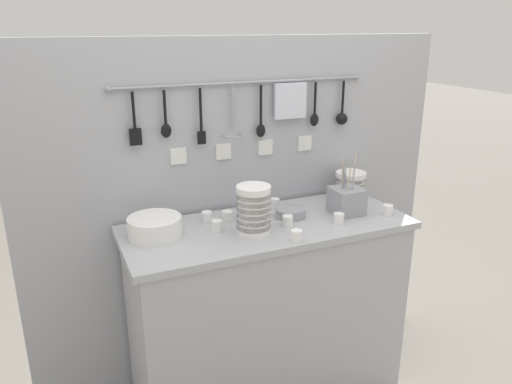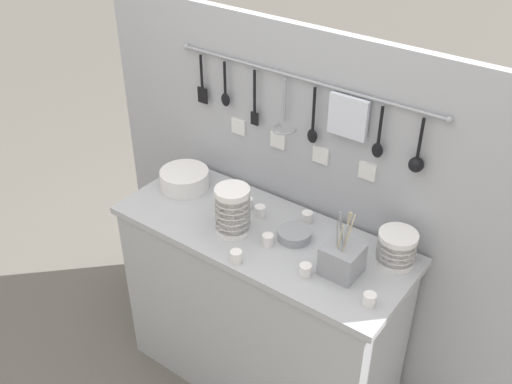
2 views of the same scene
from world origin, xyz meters
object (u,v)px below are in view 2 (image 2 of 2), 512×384
Objects in this scene: cup_centre at (268,240)px; cup_beside_plates at (236,256)px; cup_mid_row at (307,217)px; bowl_stack_tall_left at (233,210)px; cup_back_right at (221,206)px; bowl_stack_nested_right at (397,248)px; cutlery_caddy at (342,259)px; steel_mixing_bowl at (294,234)px; cup_by_caddy at (260,211)px; plate_stack at (185,179)px; cup_edge_near at (369,299)px; cup_back_left at (248,203)px; cup_front_left at (236,194)px; cup_front_right at (305,270)px.

cup_centre and cup_beside_plates have the same top height.
cup_centre is at bearing -100.98° from cup_mid_row.
bowl_stack_tall_left is 4.42× the size of cup_back_right.
bowl_stack_nested_right is 0.22m from cutlery_caddy.
steel_mixing_bowl is 0.21m from cup_by_caddy.
bowl_stack_nested_right is 0.67× the size of plate_stack.
cup_beside_plates is (-0.48, -0.35, -0.04)m from bowl_stack_nested_right.
cup_beside_plates and cup_back_right have the same top height.
cup_edge_near is at bearing -10.13° from plate_stack.
bowl_stack_nested_right reaches higher than cup_back_right.
cup_edge_near is (0.03, -0.26, -0.04)m from bowl_stack_nested_right.
cutlery_caddy is at bearing -13.42° from cup_back_left.
bowl_stack_tall_left reaches higher than cup_by_caddy.
bowl_stack_tall_left is at bearing 175.46° from cup_edge_near.
cutlery_caddy reaches higher than cup_front_left.
bowl_stack_nested_right is at bearing 36.08° from cup_beside_plates.
steel_mixing_bowl is 0.28m from cup_back_left.
bowl_stack_nested_right is 3.18× the size of cup_front_right.
cup_by_caddy is at bearing 166.35° from cutlery_caddy.
plate_stack is at bearing 160.92° from bowl_stack_tall_left.
plate_stack is 0.25m from cup_front_left.
bowl_stack_nested_right is 0.74m from cup_front_left.
bowl_stack_nested_right is 0.98m from plate_stack.
plate_stack is at bearing -177.24° from cup_by_caddy.
cup_centre is 1.00× the size of cup_by_caddy.
steel_mixing_bowl is at bearing -81.00° from cup_mid_row.
steel_mixing_bowl is at bearing -13.69° from cup_front_left.
plate_stack is 4.72× the size of cup_centre.
plate_stack is 1.63× the size of steel_mixing_bowl.
cup_back_left is at bearing -176.08° from bowl_stack_nested_right.
cup_beside_plates is (-0.25, -0.09, 0.00)m from cup_front_right.
cup_back_left and cup_centre have the same top height.
cup_beside_plates is (-0.04, -0.15, 0.00)m from cup_centre.
cutlery_caddy reaches higher than cup_mid_row.
plate_stack is at bearing 173.97° from cutlery_caddy.
steel_mixing_bowl is 2.90× the size of cup_back_right.
cup_centre reaches higher than steel_mixing_bowl.
cutlery_caddy is 0.19m from cup_edge_near.
bowl_stack_nested_right is at bearing 24.20° from cup_centre.
bowl_stack_nested_right is 3.18× the size of cup_beside_plates.
plate_stack reaches higher than cup_edge_near.
cup_edge_near is (0.26, 0.00, 0.00)m from cup_front_right.
cup_front_left is at bearing 93.02° from cup_back_right.
bowl_stack_nested_right is 0.40m from steel_mixing_bowl.
cup_front_right reaches higher than steel_mixing_bowl.
plate_stack is at bearing -175.29° from bowl_stack_nested_right.
cup_by_caddy is at bearing 109.20° from cup_beside_plates.
steel_mixing_bowl is 2.90× the size of cup_beside_plates.
steel_mixing_bowl is 0.22m from cup_front_right.
cup_by_caddy is at bearing -156.26° from cup_mid_row.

